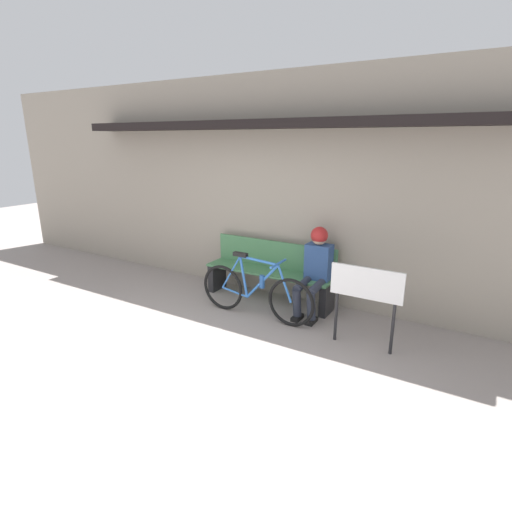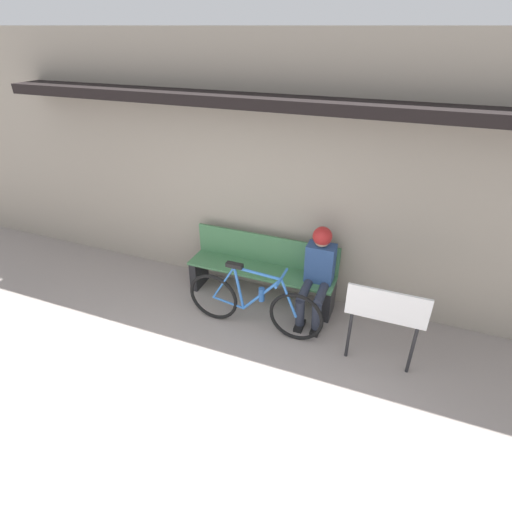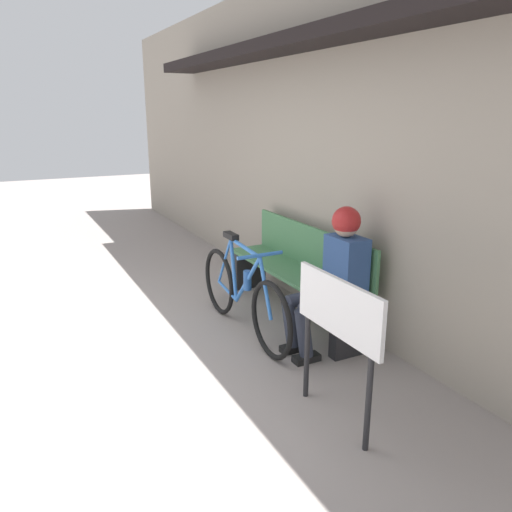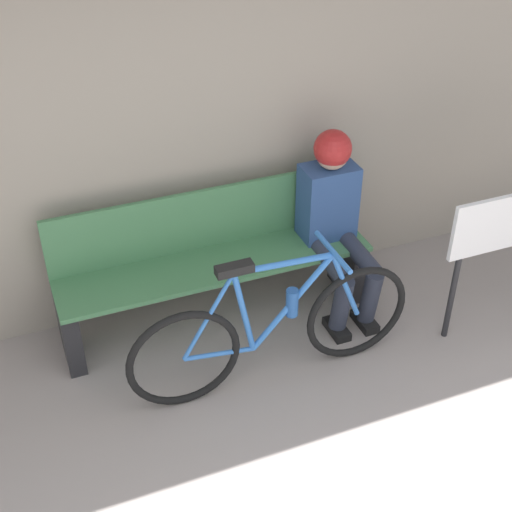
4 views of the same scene
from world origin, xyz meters
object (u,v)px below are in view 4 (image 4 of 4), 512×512
object	(u,v)px
bicycle	(274,330)
signboard	(509,231)
park_bench_near	(213,263)
person_seated	(335,212)

from	to	relation	value
bicycle	signboard	distance (m)	1.50
signboard	bicycle	bearing A→B (deg)	177.68
park_bench_near	signboard	world-z (taller)	signboard
person_seated	signboard	size ratio (longest dim) A/B	1.25
park_bench_near	signboard	distance (m)	1.77
park_bench_near	bicycle	world-z (taller)	bicycle
bicycle	signboard	bearing A→B (deg)	-2.32
park_bench_near	signboard	bearing A→B (deg)	-23.95
park_bench_near	signboard	size ratio (longest dim) A/B	2.03
bicycle	person_seated	xyz separation A→B (m)	(0.62, 0.53, 0.33)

